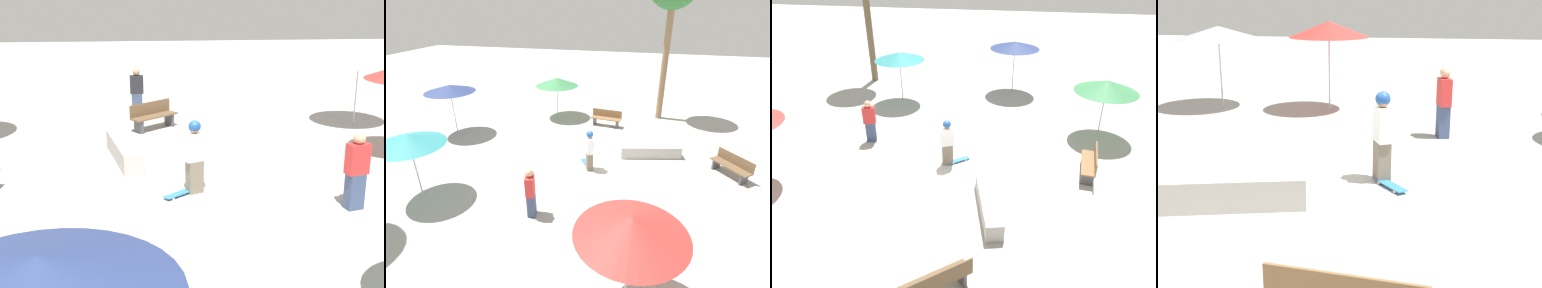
{
  "view_description": "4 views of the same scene",
  "coord_description": "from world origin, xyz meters",
  "views": [
    {
      "loc": [
        -0.95,
        -11.42,
        4.52
      ],
      "look_at": [
        -0.05,
        -0.84,
        1.24
      ],
      "focal_mm": 50.0,
      "sensor_mm": 36.0,
      "label": 1
    },
    {
      "loc": [
        10.17,
        1.63,
        6.09
      ],
      "look_at": [
        -0.36,
        -1.0,
        0.85
      ],
      "focal_mm": 28.0,
      "sensor_mm": 36.0,
      "label": 2
    },
    {
      "loc": [
        -2.23,
        10.26,
        6.94
      ],
      "look_at": [
        -0.49,
        -0.72,
        0.67
      ],
      "focal_mm": 35.0,
      "sensor_mm": 36.0,
      "label": 3
    },
    {
      "loc": [
        -9.1,
        -1.19,
        3.34
      ],
      "look_at": [
        0.04,
        0.14,
        0.67
      ],
      "focal_mm": 50.0,
      "sensor_mm": 36.0,
      "label": 4
    }
  ],
  "objects": [
    {
      "name": "concrete_ledge",
      "position": [
        -1.6,
        1.88,
        0.26
      ],
      "size": [
        1.06,
        2.57,
        0.52
      ],
      "rotation": [
        0.0,
        0.0,
        1.8
      ],
      "color": "#A8A39E",
      "rests_on": "ground_plane"
    },
    {
      "name": "ground_plane",
      "position": [
        0.0,
        0.0,
        0.0
      ],
      "size": [
        60.0,
        60.0,
        0.0
      ],
      "primitive_type": "plane",
      "color": "#B2AFA8"
    },
    {
      "name": "skateboard",
      "position": [
        -0.31,
        -0.63,
        0.06
      ],
      "size": [
        0.75,
        0.65,
        0.07
      ],
      "rotation": [
        0.0,
        0.0,
        3.81
      ],
      "color": "teal",
      "rests_on": "ground_plane"
    },
    {
      "name": "bystander_watching",
      "position": [
        3.22,
        -1.6,
        0.82
      ],
      "size": [
        0.5,
        0.35,
        1.65
      ],
      "rotation": [
        0.0,
        0.0,
        3.39
      ],
      "color": "#38476B",
      "rests_on": "ground_plane"
    },
    {
      "name": "skater_main",
      "position": [
        0.04,
        -0.44,
        0.89
      ],
      "size": [
        0.5,
        0.4,
        1.65
      ],
      "rotation": [
        0.0,
        0.0,
        3.55
      ],
      "color": "#726656",
      "rests_on": "ground_plane"
    },
    {
      "name": "shade_umbrella_red",
      "position": [
        5.7,
        1.55,
        2.29
      ],
      "size": [
        2.24,
        2.24,
        2.52
      ],
      "color": "#B7B7BC",
      "rests_on": "ground_plane"
    },
    {
      "name": "shade_umbrella_grey",
      "position": [
        5.64,
        4.74,
        2.17
      ],
      "size": [
        2.48,
        2.48,
        2.36
      ],
      "color": "#B7B7BC",
      "rests_on": "ground_plane"
    }
  ]
}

